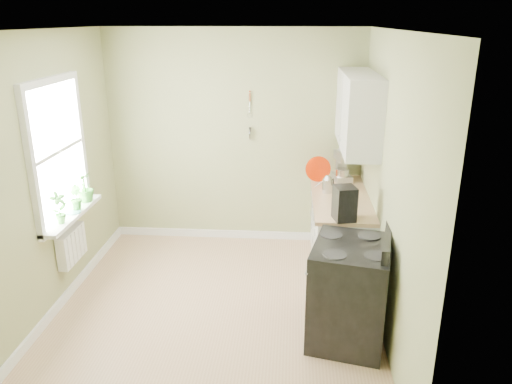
# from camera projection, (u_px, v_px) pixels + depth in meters

# --- Properties ---
(floor) EXTENTS (3.20, 3.60, 0.02)m
(floor) POSITION_uv_depth(u_px,v_px,m) (216.00, 311.00, 5.03)
(floor) COLOR tan
(floor) RESTS_ON ground
(ceiling) EXTENTS (3.20, 3.60, 0.02)m
(ceiling) POSITION_uv_depth(u_px,v_px,m) (207.00, 28.00, 4.14)
(ceiling) COLOR white
(ceiling) RESTS_ON wall_back
(wall_back) EXTENTS (3.20, 0.02, 2.70)m
(wall_back) POSITION_uv_depth(u_px,v_px,m) (234.00, 139.00, 6.29)
(wall_back) COLOR tan
(wall_back) RESTS_ON floor
(wall_left) EXTENTS (0.02, 3.60, 2.70)m
(wall_left) POSITION_uv_depth(u_px,v_px,m) (43.00, 180.00, 4.70)
(wall_left) COLOR tan
(wall_left) RESTS_ON floor
(wall_right) EXTENTS (0.02, 3.60, 2.70)m
(wall_right) POSITION_uv_depth(u_px,v_px,m) (389.00, 188.00, 4.47)
(wall_right) COLOR tan
(wall_right) RESTS_ON floor
(base_cabinets) EXTENTS (0.60, 1.60, 0.87)m
(base_cabinets) POSITION_uv_depth(u_px,v_px,m) (340.00, 235.00, 5.74)
(base_cabinets) COLOR silver
(base_cabinets) RESTS_ON floor
(countertop) EXTENTS (0.64, 1.60, 0.04)m
(countertop) POSITION_uv_depth(u_px,v_px,m) (341.00, 197.00, 5.59)
(countertop) COLOR tan
(countertop) RESTS_ON base_cabinets
(upper_cabinets) EXTENTS (0.35, 1.40, 0.80)m
(upper_cabinets) POSITION_uv_depth(u_px,v_px,m) (358.00, 111.00, 5.36)
(upper_cabinets) COLOR silver
(upper_cabinets) RESTS_ON wall_right
(window) EXTENTS (0.06, 1.14, 1.44)m
(window) POSITION_uv_depth(u_px,v_px,m) (57.00, 151.00, 4.91)
(window) COLOR white
(window) RESTS_ON wall_left
(window_sill) EXTENTS (0.18, 1.14, 0.04)m
(window_sill) POSITION_uv_depth(u_px,v_px,m) (73.00, 215.00, 5.13)
(window_sill) COLOR white
(window_sill) RESTS_ON wall_left
(radiator) EXTENTS (0.12, 0.50, 0.35)m
(radiator) POSITION_uv_depth(u_px,v_px,m) (72.00, 246.00, 5.19)
(radiator) COLOR white
(radiator) RESTS_ON wall_left
(wall_utensils) EXTENTS (0.02, 0.14, 0.58)m
(wall_utensils) POSITION_uv_depth(u_px,v_px,m) (250.00, 123.00, 6.18)
(wall_utensils) COLOR tan
(wall_utensils) RESTS_ON wall_back
(stove) EXTENTS (0.82, 0.89, 1.06)m
(stove) POSITION_uv_depth(u_px,v_px,m) (350.00, 292.00, 4.46)
(stove) COLOR black
(stove) RESTS_ON floor
(stand_mixer) EXTENTS (0.26, 0.35, 0.39)m
(stand_mixer) POSITION_uv_depth(u_px,v_px,m) (342.00, 167.00, 6.08)
(stand_mixer) COLOR #B2B2B7
(stand_mixer) RESTS_ON countertop
(kettle) EXTENTS (0.20, 0.12, 0.20)m
(kettle) POSITION_uv_depth(u_px,v_px,m) (327.00, 184.00, 5.66)
(kettle) COLOR silver
(kettle) RESTS_ON countertop
(coffee_maker) EXTENTS (0.24, 0.25, 0.34)m
(coffee_maker) POSITION_uv_depth(u_px,v_px,m) (344.00, 204.00, 4.87)
(coffee_maker) COLOR black
(coffee_maker) RESTS_ON countertop
(red_tray) EXTENTS (0.32, 0.12, 0.31)m
(red_tray) POSITION_uv_depth(u_px,v_px,m) (318.00, 169.00, 6.03)
(red_tray) COLOR #C02200
(red_tray) RESTS_ON countertop
(jar) EXTENTS (0.08, 0.08, 0.08)m
(jar) POSITION_uv_depth(u_px,v_px,m) (339.00, 215.00, 4.92)
(jar) COLOR beige
(jar) RESTS_ON countertop
(plant_a) EXTENTS (0.19, 0.21, 0.33)m
(plant_a) POSITION_uv_depth(u_px,v_px,m) (59.00, 208.00, 4.80)
(plant_a) COLOR #347E2A
(plant_a) RESTS_ON window_sill
(plant_b) EXTENTS (0.19, 0.19, 0.27)m
(plant_b) POSITION_uv_depth(u_px,v_px,m) (75.00, 198.00, 5.16)
(plant_b) COLOR #347E2A
(plant_b) RESTS_ON window_sill
(plant_c) EXTENTS (0.22, 0.22, 0.32)m
(plant_c) POSITION_uv_depth(u_px,v_px,m) (85.00, 187.00, 5.39)
(plant_c) COLOR #347E2A
(plant_c) RESTS_ON window_sill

